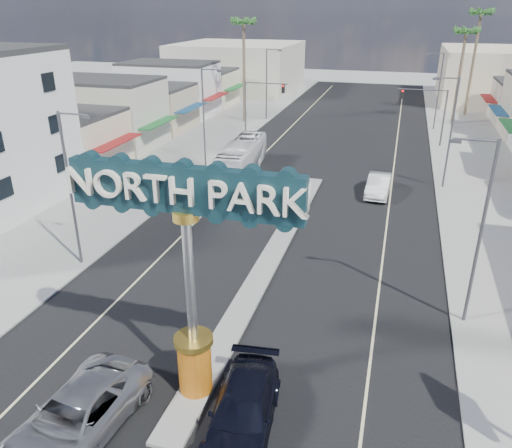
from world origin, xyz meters
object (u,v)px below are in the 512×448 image
Objects in this scene: streetlight_r_far at (438,88)px; suv_left at (76,417)px; streetlight_r_mid at (450,128)px; car_parked_right at (379,185)px; gateway_sign at (188,259)px; streetlight_l_mid at (205,113)px; palm_right_mid at (466,36)px; city_bus at (242,157)px; streetlight_l_near at (72,183)px; traffic_signal_left at (260,98)px; streetlight_l_far at (268,81)px; streetlight_r_near at (478,226)px; suv_right at (243,411)px; traffic_signal_right at (427,106)px; palm_left_far at (244,28)px; palm_right_far at (480,19)px.

streetlight_r_far is 55.09m from suv_left.
streetlight_r_mid reaches higher than car_parked_right.
gateway_sign is 6.77m from suv_left.
palm_right_mid is at bearing 47.97° from streetlight_l_mid.
streetlight_l_mid is 5.19m from city_bus.
streetlight_l_near is 1.44× the size of suv_left.
palm_right_mid is at bearing 76.47° from gateway_sign.
traffic_signal_left is 8.14m from streetlight_l_far.
palm_right_mid is at bearing 9.69° from streetlight_l_far.
gateway_sign is at bearing -103.53° from palm_right_mid.
city_bus is (-17.20, 19.29, -3.60)m from streetlight_r_near.
car_parked_right reaches higher than suv_right.
streetlight_l_mid is 1.00× the size of streetlight_r_mid.
palm_right_mid reaches higher than traffic_signal_right.
gateway_sign is 13.19m from streetlight_l_near.
traffic_signal_left is 39.26m from streetlight_r_near.
traffic_signal_right is at bearing 95.10° from streetlight_r_mid.
traffic_signal_left is 0.67× the size of streetlight_r_mid.
streetlight_l_mid is 20.87m from streetlight_r_mid.
suv_left is 30.73m from city_bus.
city_bus is (3.66, 19.29, -3.60)m from streetlight_l_near.
palm_left_far is at bearing 101.01° from suv_right.
palm_right_mid is 1.93× the size of suv_left.
streetlight_r_near is 20.00m from streetlight_r_mid.
streetlight_l_mid is at bearing -128.48° from palm_right_far.
palm_left_far is at bearing 130.98° from car_parked_right.
gateway_sign is 13.19m from streetlight_r_near.
suv_left is (-13.59, -11.23, -4.20)m from streetlight_r_near.
streetlight_l_mid is 1.44× the size of suv_left.
palm_left_far reaches higher than streetlight_r_far.
streetlight_r_mid is 0.74× the size of palm_right_mid.
streetlight_l_near and streetlight_r_mid have the same top height.
streetlight_r_near is at bearing 0.00° from streetlight_l_near.
traffic_signal_left is 0.50× the size of palm_right_mid.
streetlight_r_near is at bearing -71.49° from car_parked_right.
suv_right is at bearing -28.63° from gateway_sign.
streetlight_r_far is 1.44× the size of suv_left.
car_parked_right is (-7.50, -29.07, -9.79)m from palm_right_mid.
streetlight_l_near is 1.62× the size of suv_right.
traffic_signal_left is 31.22m from palm_right_far.
streetlight_l_near is 0.74× the size of palm_right_mid.
traffic_signal_left is 0.67× the size of streetlight_l_mid.
city_bus is (-3.61, 30.52, 0.59)m from suv_left.
streetlight_l_mid is 0.64× the size of palm_right_far.
palm_left_far is (-23.43, 20.00, 6.43)m from streetlight_r_mid.
suv_left is at bearing -140.45° from streetlight_r_near.
gateway_sign is 0.87× the size of city_bus.
streetlight_r_far is 28.72m from city_bus.
gateway_sign is at bearing -102.33° from traffic_signal_right.
streetlight_l_far is (0.00, 42.00, 0.00)m from streetlight_l_near.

